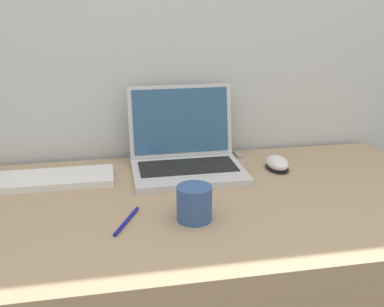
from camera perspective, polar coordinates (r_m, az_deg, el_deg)
laptop at (r=1.38m, az=-0.81°, el=0.11°), size 0.33×0.29×0.25m
drink_cup at (r=1.07m, az=0.29°, el=-6.24°), size 0.08×0.08×0.09m
computer_mouse at (r=1.42m, az=10.77°, el=-1.26°), size 0.07×0.11×0.04m
external_keyboard at (r=1.36m, az=-17.80°, el=-3.15°), size 0.37×0.14×0.02m
usb_stick at (r=1.53m, az=5.92°, el=-0.12°), size 0.02×0.06×0.01m
pen at (r=1.09m, az=-8.31°, el=-8.47°), size 0.07×0.13×0.01m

